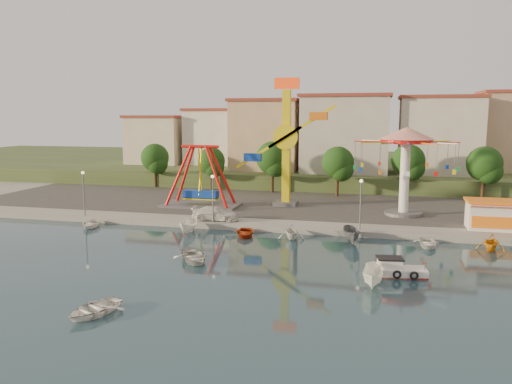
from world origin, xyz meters
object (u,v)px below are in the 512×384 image
(wave_swinger, at_px, (406,151))
(rowboat_a, at_px, (194,257))
(cabin_motorboat, at_px, (395,271))
(skiff, at_px, (373,276))
(pirate_ship_ride, at_px, (200,177))
(kamikaze_tower, at_px, (289,147))
(van, at_px, (216,214))

(wave_swinger, bearing_deg, rowboat_a, -129.30)
(cabin_motorboat, xyz_separation_m, skiff, (-1.63, -2.83, 0.33))
(pirate_ship_ride, bearing_deg, kamikaze_tower, 15.89)
(cabin_motorboat, bearing_deg, rowboat_a, 171.94)
(kamikaze_tower, distance_m, cabin_motorboat, 29.17)
(kamikaze_tower, distance_m, van, 14.62)
(cabin_motorboat, distance_m, van, 23.71)
(pirate_ship_ride, bearing_deg, skiff, -48.10)
(skiff, bearing_deg, kamikaze_tower, 114.21)
(cabin_motorboat, xyz_separation_m, rowboat_a, (-16.49, -0.11, 0.01))
(pirate_ship_ride, distance_m, skiff, 33.38)
(pirate_ship_ride, xyz_separation_m, cabin_motorboat, (23.79, -21.87, -3.98))
(rowboat_a, bearing_deg, skiff, -47.70)
(wave_swinger, bearing_deg, pirate_ship_ride, -179.72)
(cabin_motorboat, height_order, van, van)
(wave_swinger, height_order, rowboat_a, wave_swinger)
(pirate_ship_ride, relative_size, kamikaze_tower, 0.61)
(cabin_motorboat, relative_size, skiff, 1.20)
(pirate_ship_ride, height_order, kamikaze_tower, kamikaze_tower)
(kamikaze_tower, distance_m, wave_swinger, 14.62)
(pirate_ship_ride, distance_m, cabin_motorboat, 32.56)
(cabin_motorboat, bearing_deg, kamikaze_tower, 108.46)
(rowboat_a, bearing_deg, van, 63.44)
(van, bearing_deg, wave_swinger, -73.98)
(kamikaze_tower, xyz_separation_m, cabin_motorboat, (12.70, -25.03, -7.95))
(skiff, bearing_deg, pirate_ship_ride, 134.44)
(rowboat_a, bearing_deg, wave_swinger, 13.38)
(wave_swinger, bearing_deg, cabin_motorboat, -94.16)
(wave_swinger, height_order, cabin_motorboat, wave_swinger)
(wave_swinger, bearing_deg, skiff, -97.42)
(pirate_ship_ride, height_order, skiff, pirate_ship_ride)
(pirate_ship_ride, bearing_deg, rowboat_a, -71.62)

